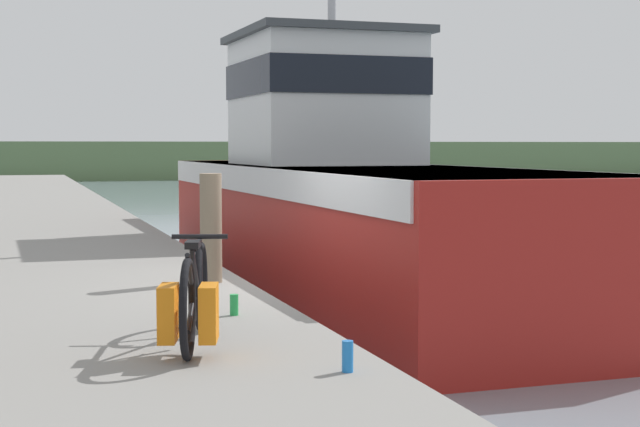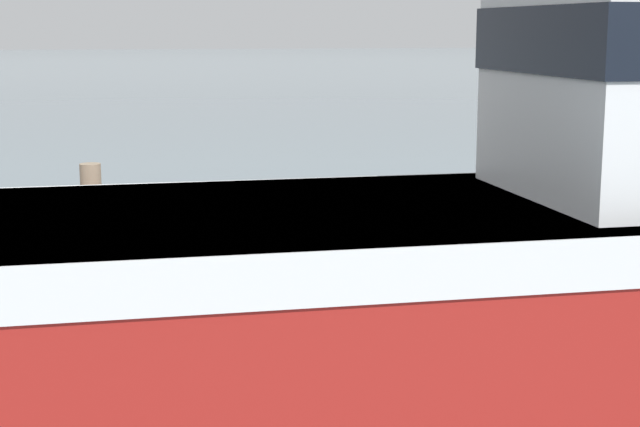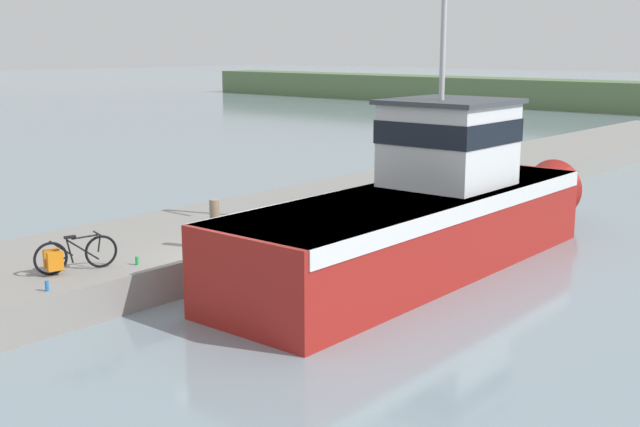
# 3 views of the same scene
# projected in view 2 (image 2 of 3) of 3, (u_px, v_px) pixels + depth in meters

# --- Properties ---
(ground_plane) EXTENTS (320.00, 320.00, 0.00)m
(ground_plane) POSITION_uv_depth(u_px,v_px,m) (81.00, 369.00, 10.25)
(ground_plane) COLOR gray
(dock_pier) EXTENTS (4.96, 80.00, 0.83)m
(dock_pier) POSITION_uv_depth(u_px,v_px,m) (91.00, 260.00, 13.27)
(dock_pier) COLOR gray
(dock_pier) RESTS_ON ground_plane
(fishing_boat_main) EXTENTS (3.58, 14.30, 9.64)m
(fishing_boat_main) POSITION_uv_depth(u_px,v_px,m) (588.00, 252.00, 9.04)
(fishing_boat_main) COLOR maroon
(fishing_boat_main) RESTS_ON ground_plane
(mooring_post) EXTENTS (0.24, 0.24, 1.18)m
(mooring_post) POSITION_uv_depth(u_px,v_px,m) (92.00, 215.00, 11.09)
(mooring_post) COLOR #756651
(mooring_post) RESTS_ON dock_pier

